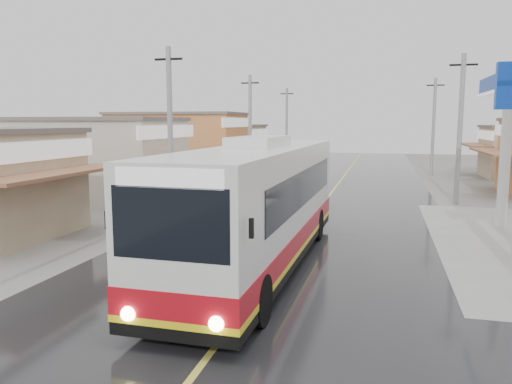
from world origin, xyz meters
The scene contains 11 objects.
ground centered at (0.00, 0.00, 0.00)m, with size 120.00×120.00×0.00m, color slate.
road centered at (0.00, 15.00, 0.01)m, with size 12.00×90.00×0.02m, color black.
centre_line centered at (0.00, 15.00, 0.02)m, with size 0.15×90.00×0.01m, color #D8CC4C.
shopfronts_left centered at (-13.00, 18.00, 0.00)m, with size 11.00×44.00×5.20m, color tan, non-canonical shape.
utility_poles_left centered at (-7.00, 16.00, 0.00)m, with size 1.60×50.00×8.00m, color gray, non-canonical shape.
utility_poles_right centered at (7.00, 15.00, 0.00)m, with size 1.60×36.00×8.00m, color gray, non-canonical shape.
coach_bus centered at (-0.50, 0.94, 1.92)m, with size 3.08×12.81×3.98m.
second_bus centered at (-4.83, 12.99, 1.51)m, with size 2.98×8.62×2.81m.
cyclist centered at (-5.02, 7.33, 0.69)m, with size 1.27×2.06×2.10m.
tricycle_near centered at (-7.24, 9.89, 1.04)m, with size 1.91×2.40×1.83m.
tyre_stack centered at (-5.83, 4.38, 0.20)m, with size 0.76×0.76×0.39m.
Camera 1 is at (3.09, -13.61, 4.42)m, focal length 35.00 mm.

